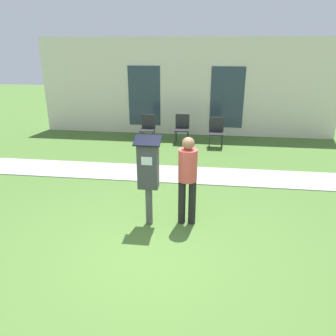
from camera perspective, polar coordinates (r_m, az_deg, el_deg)
The scene contains 8 objects.
ground_plane at distance 5.24m, azimuth -3.54°, elevation -14.17°, with size 40.00×40.00×0.00m, color #476B2D.
sidewalk at distance 8.01m, azimuth 0.66°, elevation -1.03°, with size 12.00×1.10×0.02m.
building_facade at distance 11.40m, azimuth 3.07°, elevation 13.82°, with size 10.00×0.26×3.20m.
parking_meter at distance 5.49m, azimuth -3.46°, elevation -0.36°, with size 0.44×0.31×1.59m.
person_standing at distance 5.54m, azimuth 3.43°, elevation -1.12°, with size 0.32×0.32×1.58m.
outdoor_chair_left at distance 10.46m, azimuth -3.51°, elevation 7.21°, with size 0.44×0.44×0.90m.
outdoor_chair_middle at distance 10.48m, azimuth 2.48°, elevation 7.26°, with size 0.44×0.44×0.90m.
outdoor_chair_right at distance 10.14m, azimuth 8.41°, elevation 6.58°, with size 0.44×0.44×0.90m.
Camera 1 is at (0.86, -4.20, 3.01)m, focal length 35.00 mm.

